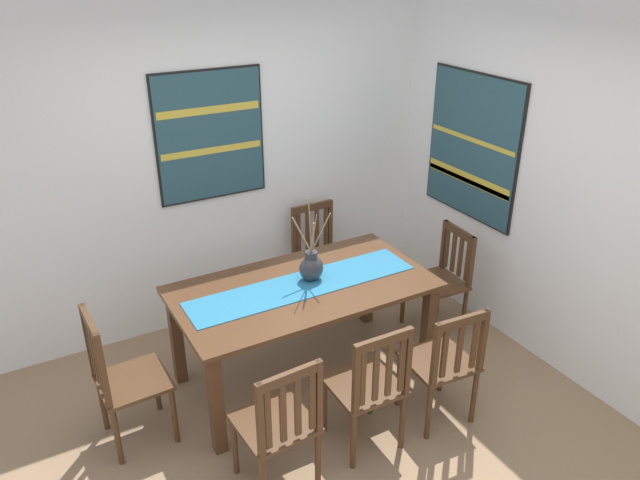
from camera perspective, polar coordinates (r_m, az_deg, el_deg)
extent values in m
cube|color=#8E7051|center=(4.21, 1.87, -18.00)|extent=(6.40, 6.40, 0.03)
cube|color=white|center=(4.98, -9.09, 7.26)|extent=(6.40, 0.12, 2.70)
cube|color=white|center=(4.60, 22.47, 4.02)|extent=(0.12, 6.40, 2.70)
cube|color=#51331E|center=(4.25, -1.61, -4.47)|extent=(1.80, 0.96, 0.03)
cube|color=#51331E|center=(3.92, -9.69, -14.90)|extent=(0.08, 0.08, 0.74)
cube|color=#51331E|center=(4.57, 10.08, -8.30)|extent=(0.08, 0.08, 0.74)
cube|color=#51331E|center=(4.54, -13.30, -8.93)|extent=(0.08, 0.08, 0.74)
cube|color=#51331E|center=(5.11, 4.48, -4.00)|extent=(0.08, 0.08, 0.74)
cube|color=#236B93|center=(4.24, -1.62, -4.23)|extent=(1.66, 0.36, 0.01)
ellipsoid|color=#333338|center=(4.27, -0.81, -2.66)|extent=(0.18, 0.15, 0.19)
cylinder|color=#333338|center=(4.22, -0.82, -1.39)|extent=(0.09, 0.09, 0.05)
cylinder|color=#997F5B|center=(4.07, -0.95, 1.32)|extent=(0.07, 0.08, 0.44)
cylinder|color=#997F5B|center=(4.13, 0.06, 0.68)|extent=(0.10, 0.10, 0.31)
cylinder|color=#997F5B|center=(4.15, -1.71, 0.48)|extent=(0.12, 0.07, 0.27)
cylinder|color=#997F5B|center=(4.09, -0.72, 0.21)|extent=(0.06, 0.14, 0.28)
cylinder|color=#997F5B|center=(4.13, -0.57, 0.62)|extent=(0.03, 0.05, 0.29)
cube|color=#4C301C|center=(4.10, -17.11, -12.53)|extent=(0.44, 0.44, 0.03)
cylinder|color=#4C301C|center=(4.40, -15.10, -12.92)|extent=(0.04, 0.04, 0.42)
cylinder|color=#4C301C|center=(4.13, -13.51, -15.69)|extent=(0.04, 0.04, 0.42)
cylinder|color=#4C301C|center=(4.35, -19.72, -14.18)|extent=(0.04, 0.04, 0.42)
cylinder|color=#4C301C|center=(4.08, -18.48, -17.10)|extent=(0.04, 0.04, 0.42)
cube|color=#4C301C|center=(4.06, -20.89, -8.79)|extent=(0.04, 0.04, 0.52)
cube|color=#4C301C|center=(3.77, -19.68, -11.54)|extent=(0.04, 0.04, 0.52)
cube|color=#4C301C|center=(3.79, -20.83, -7.29)|extent=(0.05, 0.38, 0.06)
cube|color=#4C301C|center=(4.04, -20.72, -9.28)|extent=(0.02, 0.04, 0.43)
cube|color=#4C301C|center=(3.96, -20.43, -9.95)|extent=(0.02, 0.04, 0.43)
cube|color=#4C301C|center=(3.89, -20.12, -10.64)|extent=(0.02, 0.04, 0.43)
cube|color=#4C301C|center=(3.81, -19.80, -11.37)|extent=(0.02, 0.04, 0.43)
cube|color=#4C301C|center=(3.65, -4.29, -16.73)|extent=(0.44, 0.44, 0.03)
cylinder|color=#4C301C|center=(3.87, -7.99, -18.54)|extent=(0.04, 0.04, 0.42)
cylinder|color=#4C301C|center=(3.98, -3.11, -16.73)|extent=(0.04, 0.04, 0.42)
cylinder|color=#4C301C|center=(3.76, -0.20, -19.87)|extent=(0.04, 0.04, 0.42)
cube|color=#4C301C|center=(3.30, -5.63, -16.51)|extent=(0.04, 0.04, 0.47)
cube|color=#4C301C|center=(3.43, -0.12, -14.40)|extent=(0.04, 0.04, 0.47)
cube|color=#4C301C|center=(3.23, -2.89, -12.69)|extent=(0.38, 0.05, 0.06)
cube|color=#4C301C|center=(3.32, -4.93, -16.45)|extent=(0.04, 0.02, 0.38)
cube|color=#4C301C|center=(3.35, -3.50, -15.92)|extent=(0.04, 0.02, 0.38)
cube|color=#4C301C|center=(3.39, -2.11, -15.38)|extent=(0.04, 0.02, 0.38)
cube|color=#4C301C|center=(3.42, -0.75, -14.85)|extent=(0.04, 0.02, 0.38)
cube|color=#4C301C|center=(5.29, 0.27, -2.05)|extent=(0.42, 0.42, 0.03)
cylinder|color=#4C301C|center=(5.34, 2.91, -4.53)|extent=(0.04, 0.04, 0.42)
cylinder|color=#4C301C|center=(5.18, -0.49, -5.51)|extent=(0.04, 0.04, 0.42)
cylinder|color=#4C301C|center=(5.61, 0.96, -2.92)|extent=(0.04, 0.04, 0.42)
cylinder|color=#4C301C|center=(5.46, -2.32, -3.80)|extent=(0.04, 0.04, 0.42)
cube|color=#4C301C|center=(5.41, 0.94, 1.50)|extent=(0.04, 0.04, 0.46)
cube|color=#4C301C|center=(5.25, -2.46, 0.71)|extent=(0.04, 0.04, 0.46)
cube|color=#4C301C|center=(5.25, -0.74, 3.12)|extent=(0.38, 0.03, 0.06)
cube|color=#4C301C|center=(5.39, 0.54, 1.26)|extent=(0.04, 0.02, 0.37)
cube|color=#4C301C|center=(5.35, -0.30, 1.06)|extent=(0.04, 0.02, 0.37)
cube|color=#4C301C|center=(5.31, -1.16, 0.86)|extent=(0.04, 0.02, 0.37)
cube|color=#4C301C|center=(5.28, -2.04, 0.66)|extent=(0.04, 0.02, 0.37)
cube|color=#4C301C|center=(5.05, 10.77, -3.97)|extent=(0.45, 0.45, 0.03)
cylinder|color=#4C301C|center=(4.95, 10.05, -7.62)|extent=(0.04, 0.04, 0.42)
cylinder|color=#4C301C|center=(5.19, 7.79, -5.70)|extent=(0.04, 0.04, 0.42)
cylinder|color=#4C301C|center=(5.14, 13.37, -6.58)|extent=(0.04, 0.04, 0.42)
cylinder|color=#4C301C|center=(5.38, 11.04, -4.79)|extent=(0.04, 0.04, 0.42)
cube|color=#4C301C|center=(4.92, 13.99, -2.06)|extent=(0.04, 0.04, 0.44)
cube|color=#4C301C|center=(5.17, 11.54, -0.40)|extent=(0.04, 0.04, 0.44)
cube|color=#4C301C|center=(4.97, 12.94, 0.72)|extent=(0.06, 0.38, 0.06)
cube|color=#4C301C|center=(4.96, 13.67, -2.01)|extent=(0.02, 0.04, 0.35)
cube|color=#4C301C|center=(5.02, 13.03, -1.58)|extent=(0.02, 0.04, 0.35)
cube|color=#4C301C|center=(5.08, 12.41, -1.16)|extent=(0.02, 0.04, 0.35)
cube|color=#4C301C|center=(5.15, 11.81, -0.75)|extent=(0.02, 0.04, 0.35)
cube|color=#4C301C|center=(4.16, 11.05, -11.06)|extent=(0.45, 0.45, 0.03)
cylinder|color=#4C301C|center=(4.33, 7.40, -12.87)|extent=(0.04, 0.04, 0.42)
cylinder|color=#4C301C|center=(4.50, 11.36, -11.50)|extent=(0.04, 0.04, 0.42)
cylinder|color=#4C301C|center=(4.11, 10.16, -15.61)|extent=(0.04, 0.04, 0.42)
cylinder|color=#4C301C|center=(4.29, 14.24, -14.02)|extent=(0.04, 0.04, 0.42)
cube|color=#4C301C|center=(3.82, 10.78, -10.51)|extent=(0.04, 0.04, 0.44)
cube|color=#4C301C|center=(4.01, 15.03, -9.03)|extent=(0.04, 0.04, 0.44)
cube|color=#4C301C|center=(3.80, 13.25, -7.41)|extent=(0.38, 0.06, 0.06)
cube|color=#4C301C|center=(3.86, 11.58, -10.41)|extent=(0.04, 0.02, 0.35)
cube|color=#4C301C|center=(3.92, 12.94, -9.94)|extent=(0.04, 0.02, 0.35)
cube|color=#4C301C|center=(3.98, 14.27, -9.47)|extent=(0.04, 0.02, 0.35)
cube|color=#4C301C|center=(3.91, 4.13, -13.40)|extent=(0.43, 0.43, 0.03)
cylinder|color=#4C301C|center=(4.10, 0.43, -15.23)|extent=(0.04, 0.04, 0.42)
cylinder|color=#4C301C|center=(4.24, 4.82, -13.67)|extent=(0.04, 0.04, 0.42)
cylinder|color=#4C301C|center=(3.87, 3.14, -18.28)|extent=(0.04, 0.04, 0.42)
cylinder|color=#4C301C|center=(4.02, 7.72, -16.46)|extent=(0.04, 0.04, 0.42)
cube|color=#4C301C|center=(3.55, 3.41, -12.89)|extent=(0.04, 0.04, 0.47)
cube|color=#4C301C|center=(3.72, 8.24, -11.13)|extent=(0.04, 0.04, 0.47)
cube|color=#4C301C|center=(3.51, 6.04, -9.36)|extent=(0.38, 0.04, 0.06)
cube|color=#4C301C|center=(3.58, 4.01, -12.86)|extent=(0.04, 0.02, 0.38)
cube|color=#4C301C|center=(3.62, 5.26, -12.41)|extent=(0.04, 0.02, 0.38)
cube|color=#4C301C|center=(3.66, 6.48, -11.97)|extent=(0.04, 0.02, 0.38)
cube|color=#4C301C|center=(3.70, 7.67, -11.53)|extent=(0.04, 0.02, 0.38)
cube|color=black|center=(4.82, -10.28, 9.60)|extent=(0.87, 0.04, 1.01)
cube|color=#284C56|center=(4.80, -10.19, 9.54)|extent=(0.84, 0.01, 0.98)
cube|color=gold|center=(4.82, -10.07, 8.27)|extent=(0.81, 0.00, 0.05)
cube|color=gold|center=(4.74, -10.36, 11.89)|extent=(0.81, 0.00, 0.06)
cube|color=black|center=(5.11, 14.16, 8.51)|extent=(0.04, 1.01, 1.18)
cube|color=#284C56|center=(5.10, 13.97, 8.48)|extent=(0.01, 0.98, 1.15)
cube|color=gold|center=(5.18, 13.60, 5.46)|extent=(0.00, 0.95, 0.04)
cube|color=gold|center=(5.18, 13.62, 5.67)|extent=(0.00, 0.95, 0.09)
cube|color=gold|center=(5.08, 14.00, 9.13)|extent=(0.00, 0.95, 0.04)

